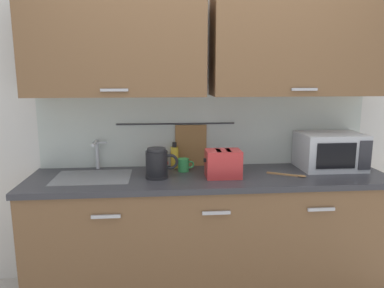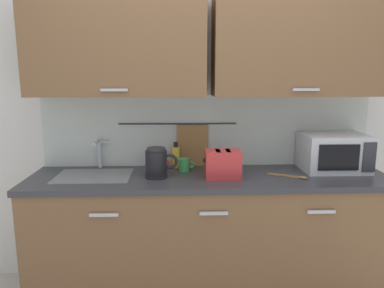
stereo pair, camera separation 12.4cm
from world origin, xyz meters
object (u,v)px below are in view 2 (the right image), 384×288
object	(u,v)px
microwave	(334,152)
wooden_spoon	(292,176)
mug_by_kettle	(184,165)
electric_kettle	(157,163)
dish_soap_bottle	(176,156)
mug_near_sink	(159,163)
toaster	(223,164)

from	to	relation	value
microwave	wooden_spoon	xyz separation A→B (m)	(-0.36, -0.18, -0.13)
mug_by_kettle	electric_kettle	bearing A→B (deg)	-141.07
dish_soap_bottle	mug_near_sink	bearing A→B (deg)	-156.16
toaster	mug_by_kettle	distance (m)	0.32
microwave	dish_soap_bottle	world-z (taller)	microwave
wooden_spoon	electric_kettle	bearing A→B (deg)	177.90
wooden_spoon	mug_by_kettle	bearing A→B (deg)	165.77
dish_soap_bottle	wooden_spoon	world-z (taller)	dish_soap_bottle
microwave	dish_soap_bottle	distance (m)	1.17
toaster	wooden_spoon	distance (m)	0.49
microwave	mug_near_sink	bearing A→B (deg)	176.98
mug_near_sink	mug_by_kettle	distance (m)	0.20
electric_kettle	mug_near_sink	distance (m)	0.22
toaster	wooden_spoon	bearing A→B (deg)	-1.50
dish_soap_bottle	electric_kettle	bearing A→B (deg)	-115.59
electric_kettle	toaster	world-z (taller)	electric_kettle
microwave	electric_kettle	world-z (taller)	microwave
microwave	mug_by_kettle	distance (m)	1.11
dish_soap_bottle	mug_near_sink	size ratio (longest dim) A/B	1.63
dish_soap_bottle	wooden_spoon	distance (m)	0.87
microwave	mug_near_sink	size ratio (longest dim) A/B	3.83
electric_kettle	mug_by_kettle	distance (m)	0.25
electric_kettle	wooden_spoon	bearing A→B (deg)	-2.10
electric_kettle	mug_near_sink	world-z (taller)	electric_kettle
mug_near_sink	toaster	xyz separation A→B (m)	(0.45, -0.23, 0.05)
toaster	mug_near_sink	bearing A→B (deg)	152.54
microwave	mug_by_kettle	size ratio (longest dim) A/B	3.83
mug_near_sink	mug_by_kettle	bearing A→B (deg)	-17.00
microwave	mug_by_kettle	bearing A→B (deg)	179.45
microwave	electric_kettle	xyz separation A→B (m)	(-1.29, -0.14, -0.03)
dish_soap_bottle	mug_by_kettle	size ratio (longest dim) A/B	1.63
toaster	microwave	bearing A→B (deg)	11.13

